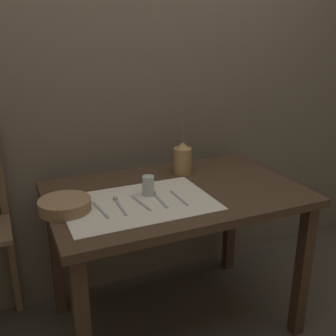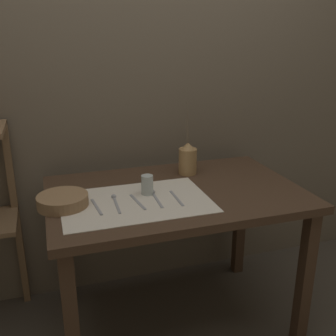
{
  "view_description": "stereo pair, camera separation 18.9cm",
  "coord_description": "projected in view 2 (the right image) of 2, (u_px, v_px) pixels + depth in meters",
  "views": [
    {
      "loc": [
        -0.76,
        -1.63,
        1.52
      ],
      "look_at": [
        -0.04,
        0.0,
        0.91
      ],
      "focal_mm": 42.0,
      "sensor_mm": 36.0,
      "label": 1
    },
    {
      "loc": [
        -0.58,
        -1.7,
        1.52
      ],
      "look_at": [
        -0.04,
        0.0,
        0.91
      ],
      "focal_mm": 42.0,
      "sensor_mm": 36.0,
      "label": 2
    }
  ],
  "objects": [
    {
      "name": "glass_tumbler_near",
      "position": [
        147.0,
        185.0,
        1.87
      ],
      "size": [
        0.06,
        0.06,
        0.09
      ],
      "color": "#B7C1BC",
      "rests_on": "wooden_table"
    },
    {
      "name": "fork_outer",
      "position": [
        97.0,
        207.0,
        1.74
      ],
      "size": [
        0.03,
        0.18,
        0.0
      ],
      "color": "#939399",
      "rests_on": "wooden_table"
    },
    {
      "name": "wooden_table",
      "position": [
        175.0,
        209.0,
        1.97
      ],
      "size": [
        1.24,
        0.8,
        0.79
      ],
      "color": "#422D1E",
      "rests_on": "ground_plane"
    },
    {
      "name": "spoon_outer",
      "position": [
        115.0,
        200.0,
        1.81
      ],
      "size": [
        0.02,
        0.19,
        0.02
      ],
      "color": "#939399",
      "rests_on": "wooden_table"
    },
    {
      "name": "stone_wall_back",
      "position": [
        147.0,
        92.0,
        2.26
      ],
      "size": [
        7.0,
        0.06,
        2.4
      ],
      "color": "#6B5E4C",
      "rests_on": "ground_plane"
    },
    {
      "name": "knife_center",
      "position": [
        177.0,
        198.0,
        1.83
      ],
      "size": [
        0.01,
        0.18,
        0.0
      ],
      "color": "#939399",
      "rests_on": "wooden_table"
    },
    {
      "name": "ground_plane",
      "position": [
        174.0,
        320.0,
        2.19
      ],
      "size": [
        12.0,
        12.0,
        0.0
      ],
      "primitive_type": "plane",
      "color": "#473F35"
    },
    {
      "name": "spoon_inner",
      "position": [
        154.0,
        195.0,
        1.86
      ],
      "size": [
        0.02,
        0.19,
        0.02
      ],
      "color": "#939399",
      "rests_on": "wooden_table"
    },
    {
      "name": "wooden_bowl",
      "position": [
        63.0,
        201.0,
        1.75
      ],
      "size": [
        0.23,
        0.23,
        0.05
      ],
      "color": "#8E6B47",
      "rests_on": "wooden_table"
    },
    {
      "name": "fork_inner",
      "position": [
        138.0,
        202.0,
        1.79
      ],
      "size": [
        0.04,
        0.18,
        0.0
      ],
      "color": "#939399",
      "rests_on": "wooden_table"
    },
    {
      "name": "linen_cloth",
      "position": [
        136.0,
        202.0,
        1.8
      ],
      "size": [
        0.68,
        0.45,
        0.0
      ],
      "color": "beige",
      "rests_on": "wooden_table"
    },
    {
      "name": "pitcher_with_flowers",
      "position": [
        188.0,
        159.0,
        2.14
      ],
      "size": [
        0.1,
        0.1,
        0.39
      ],
      "color": "#A87F4C",
      "rests_on": "wooden_table"
    }
  ]
}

